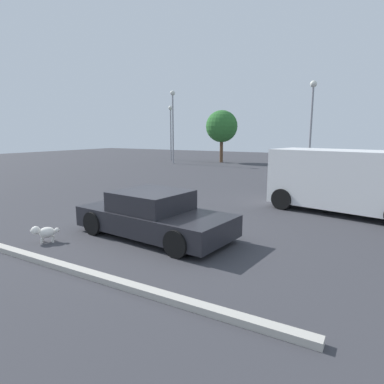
# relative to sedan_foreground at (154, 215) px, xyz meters

# --- Properties ---
(ground_plane) EXTENTS (80.00, 80.00, 0.00)m
(ground_plane) POSITION_rel_sedan_foreground_xyz_m (-0.04, 0.10, -0.57)
(ground_plane) COLOR #38383D
(sedan_foreground) EXTENTS (4.45, 2.30, 1.22)m
(sedan_foreground) POSITION_rel_sedan_foreground_xyz_m (0.00, 0.00, 0.00)
(sedan_foreground) COLOR #232328
(sedan_foreground) RESTS_ON ground_plane
(dog) EXTENTS (0.52, 0.54, 0.44)m
(dog) POSITION_rel_sedan_foreground_xyz_m (-2.09, -1.82, -0.30)
(dog) COLOR white
(dog) RESTS_ON ground_plane
(van_white) EXTENTS (5.19, 3.02, 2.17)m
(van_white) POSITION_rel_sedan_foreground_xyz_m (4.14, 5.45, 0.61)
(van_white) COLOR white
(van_white) RESTS_ON ground_plane
(pedestrian) EXTENTS (0.26, 0.57, 1.54)m
(pedestrian) POSITION_rel_sedan_foreground_xyz_m (2.55, 8.70, 0.34)
(pedestrian) COLOR black
(pedestrian) RESTS_ON ground_plane
(parking_curb) EXTENTS (9.53, 0.20, 0.12)m
(parking_curb) POSITION_rel_sedan_foreground_xyz_m (-0.04, -2.73, -0.51)
(parking_curb) COLOR #B7B2A8
(parking_curb) RESTS_ON ground_plane
(light_post_near) EXTENTS (0.44, 0.44, 6.16)m
(light_post_near) POSITION_rel_sedan_foreground_xyz_m (0.82, 16.54, 3.63)
(light_post_near) COLOR gray
(light_post_near) RESTS_ON ground_plane
(light_post_mid) EXTENTS (0.44, 0.44, 5.52)m
(light_post_mid) POSITION_rel_sedan_foreground_xyz_m (-13.95, 21.76, 3.26)
(light_post_mid) COLOR gray
(light_post_mid) RESTS_ON ground_plane
(light_post_far) EXTENTS (0.44, 0.44, 6.51)m
(light_post_far) POSITION_rel_sedan_foreground_xyz_m (-11.56, 18.53, 3.84)
(light_post_far) COLOR gray
(light_post_far) RESTS_ON ground_plane
(tree_back_center) EXTENTS (2.99, 2.99, 4.90)m
(tree_back_center) POSITION_rel_sedan_foreground_xyz_m (-8.25, 21.87, 2.82)
(tree_back_center) COLOR brown
(tree_back_center) RESTS_ON ground_plane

